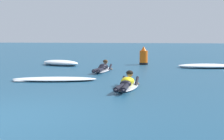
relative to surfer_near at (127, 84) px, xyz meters
The scene contains 7 objects.
ground_plane 6.32m from the surfer_near, 107.58° to the left, with size 120.00×120.00×0.00m, color navy.
surfer_near is the anchor object (origin of this frame).
surfer_far 4.94m from the surfer_near, 110.09° to the left, with size 0.55×2.73×0.53m.
whitewater_front 7.79m from the surfer_near, 66.97° to the left, with size 2.97×1.48×0.20m.
whitewater_mid_left 3.01m from the surfer_near, 155.11° to the left, with size 3.06×1.52×0.12m.
whitewater_mid_right 8.55m from the surfer_near, 122.06° to the left, with size 2.48×1.82×0.29m.
channel_marker_buoy 8.49m from the surfer_near, 91.41° to the left, with size 0.47×0.47×1.01m.
Camera 1 is at (3.22, -5.97, 1.56)m, focal length 54.18 mm.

